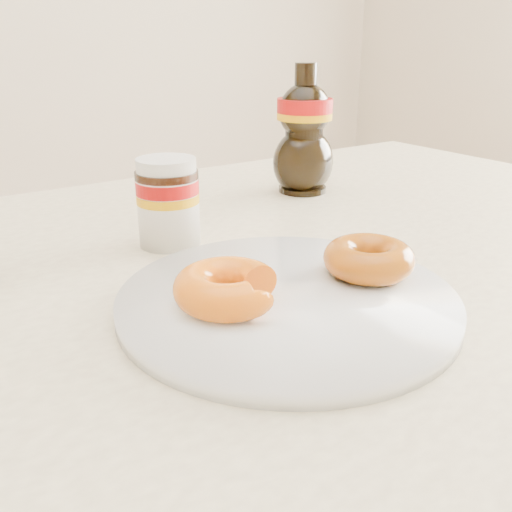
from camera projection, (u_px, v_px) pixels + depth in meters
dining_table at (254, 333)px, 0.65m from camera, size 1.40×0.90×0.75m
plate at (287, 300)px, 0.52m from camera, size 0.31×0.31×0.02m
donut_bitten at (227, 288)px, 0.49m from camera, size 0.11×0.11×0.03m
donut_whole at (369, 258)px, 0.55m from camera, size 0.10×0.10×0.03m
nutella_jar at (168, 199)px, 0.66m from camera, size 0.07×0.07×0.10m
syrup_bottle at (304, 130)px, 0.87m from camera, size 0.11×0.10×0.19m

